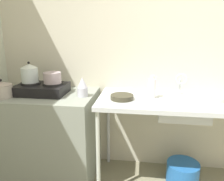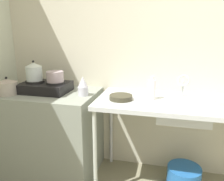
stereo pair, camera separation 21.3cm
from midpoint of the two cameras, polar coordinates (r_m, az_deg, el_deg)
name	(u,v)px [view 2 (the right image)]	position (r m, az deg, el deg)	size (l,w,h in m)	color
wall_back	(215,51)	(2.47, 27.01, 8.80)	(5.22, 0.10, 2.61)	beige
counter_concrete	(50,132)	(2.52, -12.99, -10.26)	(1.00, 0.67, 0.90)	gray
counter_sink	(192,108)	(2.15, 22.35, -4.27)	(1.71, 0.67, 0.90)	silver
stove	(45,87)	(2.36, -14.07, 0.86)	(0.48, 0.34, 0.11)	black
pot_on_left_burner	(34,72)	(2.38, -16.76, 4.59)	(0.16, 0.16, 0.21)	silver
pot_on_right_burner	(55,77)	(2.28, -11.68, 3.46)	(0.17, 0.17, 0.10)	#A49398
pot_beside_stove	(7,87)	(2.37, -22.76, 0.85)	(0.20, 0.20, 0.18)	#A0998B
percolator	(83,86)	(2.15, -4.57, 1.02)	(0.10, 0.10, 0.19)	silver
sink_basin	(183,111)	(2.13, 20.30, -4.95)	(0.45, 0.35, 0.16)	silver
faucet	(183,82)	(2.23, 20.29, 1.95)	(0.11, 0.07, 0.22)	silver
frying_pan	(121,97)	(2.05, 5.25, -1.78)	(0.21, 0.21, 0.04)	#393626
small_bowl_on_drainboard	(223,102)	(2.17, 28.85, -2.71)	(0.15, 0.15, 0.04)	beige
bottle_by_sink	(152,89)	(2.08, 12.97, 0.27)	(0.07, 0.07, 0.22)	white
bucket_on_floor	(184,177)	(2.50, 20.21, -20.00)	(0.32, 0.32, 0.22)	#2260AB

